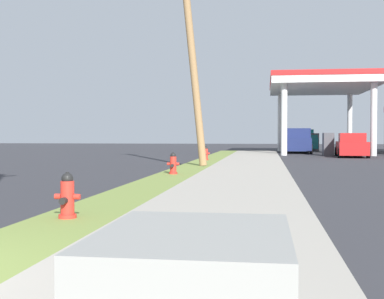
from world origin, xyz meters
TOP-DOWN VIEW (x-y plane):
  - fire_hydrant_nearest at (0.60, 4.09)m, footprint 0.42×0.37m
  - fire_hydrant_second at (0.62, 13.56)m, footprint 0.42×0.38m
  - fire_hydrant_third at (0.59, 23.54)m, footprint 0.42×0.37m
  - utility_pole_midground at (0.57, 18.38)m, footprint 1.90×0.51m
  - car_red_by_near_pump at (9.36, 31.33)m, footprint 2.23×4.62m
  - truck_navy_at_forecourt at (6.37, 38.58)m, footprint 2.45×5.52m
  - truck_teal_on_apron at (7.26, 45.67)m, footprint 2.30×5.47m

SIDE VIEW (x-z plane):
  - fire_hydrant_nearest at x=0.60m, z-range 0.07..0.82m
  - fire_hydrant_second at x=0.62m, z-range 0.07..0.82m
  - fire_hydrant_third at x=0.59m, z-range 0.07..0.82m
  - car_red_by_near_pump at x=9.36m, z-range -0.07..1.51m
  - truck_navy_at_forecourt at x=6.37m, z-range -0.07..1.90m
  - truck_teal_on_apron at x=7.26m, z-range -0.07..1.90m
  - utility_pole_midground at x=0.57m, z-range 0.20..10.07m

